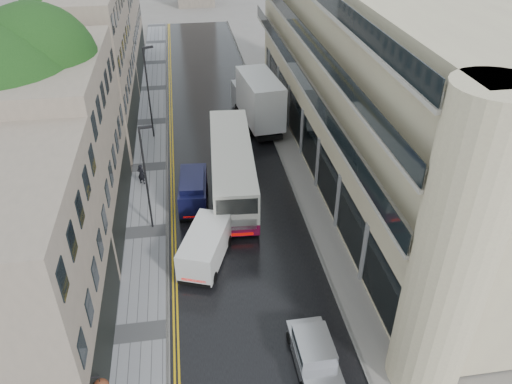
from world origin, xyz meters
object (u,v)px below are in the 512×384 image
object	(u,v)px
cream_bus	(215,195)
navy_van	(180,203)
white_van	(181,263)
lamp_post_far	(149,94)
tree_far	(61,71)
pedestrian	(141,174)
silver_hatchback	(305,382)
lamp_post_near	(146,180)
tree_near	(12,138)
white_lorry	(250,111)

from	to	relation	value
cream_bus	navy_van	bearing A→B (deg)	178.03
cream_bus	white_van	distance (m)	6.19
lamp_post_far	cream_bus	bearing A→B (deg)	-91.30
tree_far	pedestrian	size ratio (longest dim) A/B	7.84
tree_far	silver_hatchback	xyz separation A→B (m)	(13.64, -26.64, -5.45)
cream_bus	silver_hatchback	size ratio (longest dim) A/B	3.05
silver_hatchback	lamp_post_near	bearing A→B (deg)	116.66
pedestrian	lamp_post_far	distance (m)	8.25
navy_van	tree_near	bearing A→B (deg)	-172.31
tree_far	white_lorry	bearing A→B (deg)	-5.08
tree_far	white_van	size ratio (longest dim) A/B	2.63
cream_bus	lamp_post_far	size ratio (longest dim) A/B	1.61
silver_hatchback	navy_van	world-z (taller)	navy_van
tree_far	silver_hatchback	world-z (taller)	tree_far
white_van	white_lorry	bearing A→B (deg)	90.03
white_van	lamp_post_far	size ratio (longest dim) A/B	0.61
tree_near	white_van	distance (m)	11.84
tree_far	cream_bus	bearing A→B (deg)	-49.34
white_lorry	lamp_post_near	bearing A→B (deg)	-130.39
white_lorry	lamp_post_far	distance (m)	8.46
white_van	tree_far	bearing A→B (deg)	135.18
navy_van	lamp_post_near	bearing A→B (deg)	-150.35
cream_bus	lamp_post_near	world-z (taller)	lamp_post_near
tree_near	navy_van	distance (m)	10.59
cream_bus	lamp_post_far	xyz separation A→B (m)	(-4.33, 12.42, 2.27)
tree_far	pedestrian	bearing A→B (deg)	-53.34
tree_near	lamp_post_near	bearing A→B (deg)	-2.78
lamp_post_far	white_lorry	bearing A→B (deg)	-27.80
tree_far	cream_bus	world-z (taller)	tree_far
tree_far	navy_van	distance (m)	15.94
silver_hatchback	lamp_post_near	size ratio (longest dim) A/B	0.57
pedestrian	lamp_post_far	bearing A→B (deg)	-71.23
tree_near	pedestrian	xyz separation A→B (m)	(6.17, 5.11, -6.03)
tree_far	navy_van	xyz separation A→B (m)	(8.57, -12.46, -5.05)
tree_far	lamp_post_near	distance (m)	15.16
white_lorry	lamp_post_far	world-z (taller)	lamp_post_far
navy_van	lamp_post_near	world-z (taller)	lamp_post_near
white_lorry	pedestrian	size ratio (longest dim) A/B	5.74
lamp_post_near	lamp_post_far	bearing A→B (deg)	84.39
cream_bus	white_van	bearing A→B (deg)	-109.53
white_lorry	tree_near	bearing A→B (deg)	-148.77
silver_hatchback	white_van	xyz separation A→B (m)	(-5.15, 8.30, 0.31)
silver_hatchback	lamp_post_near	distance (m)	15.27
cream_bus	white_lorry	distance (m)	12.04
white_lorry	tree_far	bearing A→B (deg)	168.41
pedestrian	lamp_post_near	xyz separation A→B (m)	(0.85, -5.45, 2.76)
cream_bus	navy_van	size ratio (longest dim) A/B	2.72
lamp_post_far	tree_far	bearing A→B (deg)	157.13
tree_far	cream_bus	xyz separation A→B (m)	(10.89, -12.68, -4.52)
cream_bus	white_lorry	bearing A→B (deg)	74.46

